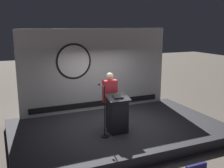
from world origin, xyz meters
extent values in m
plane|color=#6B6056|center=(0.00, 0.00, 0.00)|extent=(40.00, 40.00, 0.00)
cube|color=#333338|center=(0.00, 0.00, 0.15)|extent=(6.40, 4.00, 0.30)
cube|color=silver|center=(0.00, 1.85, 1.76)|extent=(5.47, 0.10, 2.93)
cylinder|color=black|center=(-0.86, 1.80, 2.12)|extent=(1.24, 0.02, 1.24)
cylinder|color=white|center=(-0.86, 1.79, 2.12)|extent=(1.10, 0.02, 1.10)
cube|color=black|center=(0.00, 1.79, 0.52)|extent=(4.92, 0.02, 0.20)
cube|color=#26262B|center=(-0.23, -0.44, 0.80)|extent=(0.52, 0.40, 1.00)
cube|color=#26262B|center=(-0.23, -0.44, 1.33)|extent=(0.64, 0.50, 0.18)
cube|color=black|center=(-0.23, -0.46, 1.38)|extent=(0.28, 0.20, 0.08)
cylinder|color=black|center=(-0.26, 0.04, 0.70)|extent=(0.26, 0.26, 0.79)
cube|color=red|center=(-0.26, 0.04, 1.43)|extent=(0.40, 0.24, 0.67)
sphere|color=beige|center=(-0.26, 0.04, 1.87)|extent=(0.22, 0.22, 0.22)
cylinder|color=black|center=(-0.69, -0.59, 0.31)|extent=(0.24, 0.24, 0.02)
cylinder|color=black|center=(-0.69, -0.59, 1.03)|extent=(0.03, 0.03, 1.46)
cylinder|color=black|center=(-0.69, -0.39, 1.71)|extent=(0.02, 0.40, 0.02)
sphere|color=#262626|center=(-0.69, -0.19, 1.71)|extent=(0.07, 0.07, 0.07)
camera|label=1|loc=(-3.26, -7.00, 3.35)|focal=42.61mm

